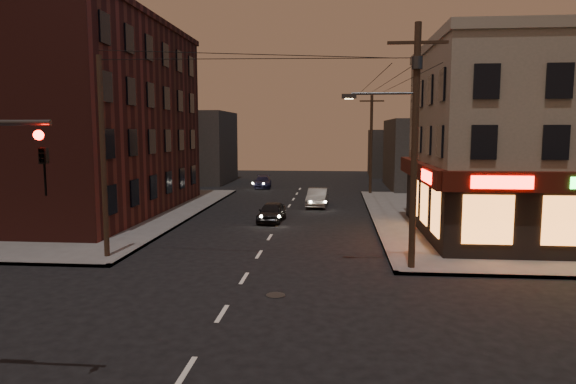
# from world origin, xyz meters

# --- Properties ---
(ground) EXTENTS (120.00, 120.00, 0.00)m
(ground) POSITION_xyz_m (0.00, 0.00, 0.00)
(ground) COLOR black
(ground) RESTS_ON ground
(sidewalk_ne) EXTENTS (24.00, 28.00, 0.15)m
(sidewalk_ne) POSITION_xyz_m (18.00, 19.00, 0.07)
(sidewalk_ne) COLOR #514F4C
(sidewalk_ne) RESTS_ON ground
(sidewalk_nw) EXTENTS (24.00, 28.00, 0.15)m
(sidewalk_nw) POSITION_xyz_m (-18.00, 19.00, 0.07)
(sidewalk_nw) COLOR #514F4C
(sidewalk_nw) RESTS_ON ground
(pizza_building) EXTENTS (15.85, 12.85, 10.50)m
(pizza_building) POSITION_xyz_m (15.93, 13.43, 5.35)
(pizza_building) COLOR gray
(pizza_building) RESTS_ON sidewalk_ne
(brick_apartment) EXTENTS (12.00, 20.00, 13.00)m
(brick_apartment) POSITION_xyz_m (-14.50, 19.00, 6.65)
(brick_apartment) COLOR #481B17
(brick_apartment) RESTS_ON sidewalk_nw
(bg_building_ne_a) EXTENTS (10.00, 12.00, 7.00)m
(bg_building_ne_a) POSITION_xyz_m (14.00, 38.00, 3.50)
(bg_building_ne_a) COLOR #3F3D3A
(bg_building_ne_a) RESTS_ON ground
(bg_building_nw) EXTENTS (9.00, 10.00, 8.00)m
(bg_building_nw) POSITION_xyz_m (-13.00, 42.00, 4.00)
(bg_building_nw) COLOR #3F3D3A
(bg_building_nw) RESTS_ON ground
(bg_building_ne_b) EXTENTS (8.00, 8.00, 6.00)m
(bg_building_ne_b) POSITION_xyz_m (12.00, 52.00, 3.00)
(bg_building_ne_b) COLOR #3F3D3A
(bg_building_ne_b) RESTS_ON ground
(utility_pole_main) EXTENTS (4.20, 0.44, 10.00)m
(utility_pole_main) POSITION_xyz_m (6.68, 5.80, 5.76)
(utility_pole_main) COLOR #382619
(utility_pole_main) RESTS_ON sidewalk_ne
(utility_pole_far) EXTENTS (0.26, 0.26, 9.00)m
(utility_pole_far) POSITION_xyz_m (6.80, 32.00, 4.65)
(utility_pole_far) COLOR #382619
(utility_pole_far) RESTS_ON sidewalk_ne
(utility_pole_west) EXTENTS (0.24, 0.24, 9.00)m
(utility_pole_west) POSITION_xyz_m (-6.80, 6.50, 4.65)
(utility_pole_west) COLOR #382619
(utility_pole_west) RESTS_ON sidewalk_nw
(sedan_near) EXTENTS (1.76, 3.82, 1.27)m
(sedan_near) POSITION_xyz_m (-0.50, 16.90, 0.63)
(sedan_near) COLOR black
(sedan_near) RESTS_ON ground
(sedan_mid) EXTENTS (1.69, 4.29, 1.39)m
(sedan_mid) POSITION_xyz_m (2.21, 23.97, 0.69)
(sedan_mid) COLOR gray
(sedan_mid) RESTS_ON ground
(sedan_far) EXTENTS (2.07, 4.32, 1.21)m
(sedan_far) POSITION_xyz_m (-3.91, 36.75, 0.61)
(sedan_far) COLOR #1A1933
(sedan_far) RESTS_ON ground
(fire_hydrant) EXTENTS (0.35, 0.35, 0.78)m
(fire_hydrant) POSITION_xyz_m (7.80, 12.23, 0.57)
(fire_hydrant) COLOR maroon
(fire_hydrant) RESTS_ON sidewalk_ne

